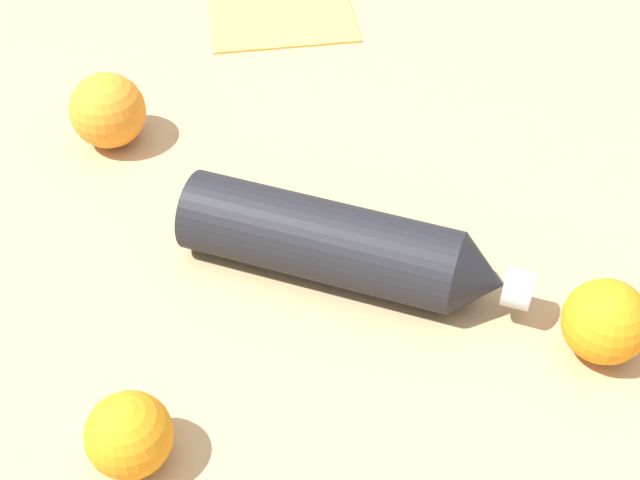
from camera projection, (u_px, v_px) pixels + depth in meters
name	position (u px, v px, depth m)	size (l,w,h in m)	color
ground_plane	(362.00, 266.00, 0.78)	(2.40, 2.40, 0.00)	tan
water_bottle	(345.00, 246.00, 0.75)	(0.28, 0.21, 0.07)	black
orange_0	(108.00, 110.00, 0.87)	(0.07, 0.07, 0.07)	orange
orange_1	(605.00, 322.00, 0.69)	(0.07, 0.07, 0.07)	orange
orange_2	(129.00, 435.00, 0.62)	(0.06, 0.06, 0.06)	orange
folded_napkin	(281.00, 11.00, 1.07)	(0.15, 0.17, 0.01)	#E5B24C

